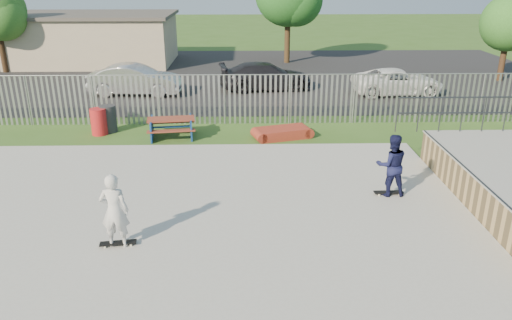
{
  "coord_description": "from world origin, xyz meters",
  "views": [
    {
      "loc": [
        1.81,
        -10.49,
        5.92
      ],
      "look_at": [
        2.1,
        2.0,
        1.1
      ],
      "focal_mm": 35.0,
      "sensor_mm": 36.0,
      "label": 1
    }
  ],
  "objects_px": {
    "car_white": "(398,82)",
    "skater_navy": "(391,165)",
    "car_silver": "(135,80)",
    "car_dark": "(266,76)",
    "tree_right": "(509,23)",
    "picnic_table": "(171,128)",
    "trash_bin_grey": "(108,119)",
    "skater_white": "(114,211)",
    "funbox": "(282,133)",
    "trash_bin_red": "(99,122)"
  },
  "relations": [
    {
      "from": "car_white",
      "to": "skater_navy",
      "type": "bearing_deg",
      "value": 159.4
    },
    {
      "from": "car_silver",
      "to": "car_white",
      "type": "bearing_deg",
      "value": -87.68
    },
    {
      "from": "skater_navy",
      "to": "car_dark",
      "type": "bearing_deg",
      "value": -79.33
    },
    {
      "from": "car_dark",
      "to": "tree_right",
      "type": "height_order",
      "value": "tree_right"
    },
    {
      "from": "picnic_table",
      "to": "car_white",
      "type": "xyz_separation_m",
      "value": [
        10.36,
        6.52,
        0.27
      ]
    },
    {
      "from": "trash_bin_grey",
      "to": "tree_right",
      "type": "bearing_deg",
      "value": 24.42
    },
    {
      "from": "skater_white",
      "to": "funbox",
      "type": "bearing_deg",
      "value": -115.92
    },
    {
      "from": "car_white",
      "to": "car_dark",
      "type": "bearing_deg",
      "value": 76.41
    },
    {
      "from": "trash_bin_grey",
      "to": "car_white",
      "type": "bearing_deg",
      "value": 24.3
    },
    {
      "from": "skater_white",
      "to": "car_silver",
      "type": "bearing_deg",
      "value": -77.92
    },
    {
      "from": "picnic_table",
      "to": "skater_navy",
      "type": "xyz_separation_m",
      "value": [
        6.64,
        -5.54,
        0.64
      ]
    },
    {
      "from": "car_white",
      "to": "skater_white",
      "type": "xyz_separation_m",
      "value": [
        -10.46,
        -14.58,
        0.36
      ]
    },
    {
      "from": "trash_bin_red",
      "to": "car_silver",
      "type": "xyz_separation_m",
      "value": [
        0.12,
        6.28,
        0.26
      ]
    },
    {
      "from": "tree_right",
      "to": "skater_white",
      "type": "relative_size",
      "value": 2.72
    },
    {
      "from": "car_white",
      "to": "tree_right",
      "type": "distance_m",
      "value": 7.75
    },
    {
      "from": "car_silver",
      "to": "skater_navy",
      "type": "relative_size",
      "value": 2.63
    },
    {
      "from": "skater_navy",
      "to": "skater_white",
      "type": "xyz_separation_m",
      "value": [
        -6.75,
        -2.53,
        0.0
      ]
    },
    {
      "from": "picnic_table",
      "to": "funbox",
      "type": "bearing_deg",
      "value": -9.41
    },
    {
      "from": "trash_bin_red",
      "to": "trash_bin_grey",
      "type": "height_order",
      "value": "trash_bin_grey"
    },
    {
      "from": "picnic_table",
      "to": "skater_white",
      "type": "xyz_separation_m",
      "value": [
        -0.11,
        -8.06,
        0.64
      ]
    },
    {
      "from": "car_white",
      "to": "tree_right",
      "type": "xyz_separation_m",
      "value": [
        6.67,
        3.06,
        2.5
      ]
    },
    {
      "from": "car_white",
      "to": "trash_bin_grey",
      "type": "bearing_deg",
      "value": 110.84
    },
    {
      "from": "car_silver",
      "to": "skater_white",
      "type": "bearing_deg",
      "value": -167.12
    },
    {
      "from": "trash_bin_grey",
      "to": "skater_navy",
      "type": "bearing_deg",
      "value": -34.33
    },
    {
      "from": "picnic_table",
      "to": "car_white",
      "type": "distance_m",
      "value": 12.24
    },
    {
      "from": "picnic_table",
      "to": "car_dark",
      "type": "relative_size",
      "value": 0.4
    },
    {
      "from": "funbox",
      "to": "car_white",
      "type": "relative_size",
      "value": 0.45
    },
    {
      "from": "trash_bin_red",
      "to": "tree_right",
      "type": "bearing_deg",
      "value": 24.86
    },
    {
      "from": "picnic_table",
      "to": "car_silver",
      "type": "xyz_separation_m",
      "value": [
        -2.66,
        6.68,
        0.39
      ]
    },
    {
      "from": "skater_white",
      "to": "car_dark",
      "type": "bearing_deg",
      "value": -101.82
    },
    {
      "from": "trash_bin_red",
      "to": "car_white",
      "type": "bearing_deg",
      "value": 24.97
    },
    {
      "from": "car_white",
      "to": "skater_white",
      "type": "distance_m",
      "value": 17.95
    },
    {
      "from": "trash_bin_red",
      "to": "trash_bin_grey",
      "type": "relative_size",
      "value": 0.97
    },
    {
      "from": "skater_navy",
      "to": "funbox",
      "type": "bearing_deg",
      "value": -66.19
    },
    {
      "from": "picnic_table",
      "to": "car_silver",
      "type": "relative_size",
      "value": 0.42
    },
    {
      "from": "trash_bin_red",
      "to": "car_silver",
      "type": "relative_size",
      "value": 0.22
    },
    {
      "from": "car_dark",
      "to": "skater_white",
      "type": "distance_m",
      "value": 16.23
    },
    {
      "from": "funbox",
      "to": "skater_white",
      "type": "height_order",
      "value": "skater_white"
    },
    {
      "from": "funbox",
      "to": "picnic_table",
      "type": "bearing_deg",
      "value": 160.75
    },
    {
      "from": "car_silver",
      "to": "car_dark",
      "type": "bearing_deg",
      "value": -78.22
    },
    {
      "from": "car_silver",
      "to": "trash_bin_grey",
      "type": "bearing_deg",
      "value": -175.47
    },
    {
      "from": "skater_navy",
      "to": "car_silver",
      "type": "bearing_deg",
      "value": -54.02
    },
    {
      "from": "picnic_table",
      "to": "car_white",
      "type": "height_order",
      "value": "car_white"
    },
    {
      "from": "trash_bin_grey",
      "to": "car_dark",
      "type": "xyz_separation_m",
      "value": [
        6.34,
        6.97,
        0.19
      ]
    },
    {
      "from": "trash_bin_grey",
      "to": "skater_white",
      "type": "xyz_separation_m",
      "value": [
        2.4,
        -8.77,
        0.49
      ]
    },
    {
      "from": "funbox",
      "to": "skater_navy",
      "type": "xyz_separation_m",
      "value": [
        2.52,
        -5.37,
        0.82
      ]
    },
    {
      "from": "car_white",
      "to": "car_silver",
      "type": "bearing_deg",
      "value": 85.8
    },
    {
      "from": "funbox",
      "to": "car_silver",
      "type": "relative_size",
      "value": 0.45
    },
    {
      "from": "picnic_table",
      "to": "trash_bin_red",
      "type": "xyz_separation_m",
      "value": [
        -2.78,
        0.4,
        0.13
      ]
    },
    {
      "from": "trash_bin_red",
      "to": "car_dark",
      "type": "xyz_separation_m",
      "value": [
        6.62,
        7.28,
        0.21
      ]
    }
  ]
}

